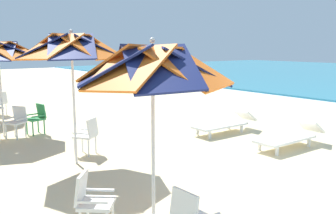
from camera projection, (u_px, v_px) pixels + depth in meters
The scene contains 10 objects.
ground_plane at pixel (318, 199), 6.08m from camera, with size 80.00×80.00×0.00m, color beige.
beach_umbrella_0 at pixel (153, 67), 4.93m from camera, with size 2.19×2.19×2.63m.
plastic_chair_1 at pixel (91, 199), 4.86m from camera, with size 0.63×0.63×0.87m.
beach_umbrella_1 at pixel (72, 48), 7.52m from camera, with size 2.28×2.28×2.86m.
plastic_chair_2 at pixel (88, 134), 8.50m from camera, with size 0.63×0.62×0.87m.
plastic_chair_3 at pixel (17, 120), 10.09m from camera, with size 0.62×0.63×0.87m.
plastic_chair_4 at pixel (37, 117), 10.56m from camera, with size 0.51×0.54×0.87m.
plastic_chair_6 at pixel (0, 102), 13.40m from camera, with size 0.62×0.60×0.87m.
sun_lounger_2 at pixel (290, 136), 9.14m from camera, with size 0.67×2.16×0.62m.
sun_lounger_3 at pixel (225, 123), 10.69m from camera, with size 0.66×2.15×0.62m.
Camera 1 is at (3.05, -5.48, 2.51)m, focal length 39.10 mm.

